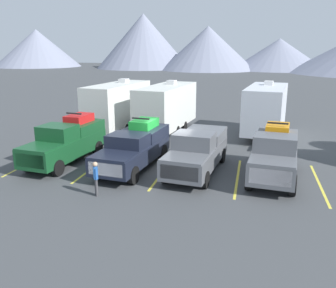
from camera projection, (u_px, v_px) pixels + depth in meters
ground_plane at (167, 166)px, 19.23m from camera, size 240.00×240.00×0.00m
pickup_truck_a at (67, 141)px, 19.77m from camera, size 2.52×5.88×2.63m
pickup_truck_b at (135, 146)px, 18.81m from camera, size 2.63×6.05×2.53m
pickup_truck_c at (197, 151)px, 18.23m from camera, size 2.65×6.04×2.17m
pickup_truck_d at (275, 154)px, 17.28m from camera, size 2.60×5.56×2.61m
lot_stripe_a at (34, 161)px, 20.18m from camera, size 0.12×5.50×0.01m
lot_stripe_b at (96, 166)px, 19.32m from camera, size 0.12×5.50×0.01m
lot_stripe_c at (163, 171)px, 18.46m from camera, size 0.12×5.50×0.01m
lot_stripe_d at (238, 177)px, 17.60m from camera, size 0.12×5.50×0.01m
lot_stripe_e at (319, 184)px, 16.74m from camera, size 0.12×5.50×0.01m
camper_trailer_a at (118, 104)px, 27.00m from camera, size 3.17×8.24×3.86m
camper_trailer_b at (167, 106)px, 26.34m from camera, size 3.30×8.42×3.80m
camper_trailer_c at (266, 108)px, 25.20m from camera, size 3.26×7.71×3.87m
person_b at (96, 176)px, 15.21m from camera, size 0.27×0.30×1.53m
mountain_ridge at (255, 48)px, 96.91m from camera, size 157.81×44.28×15.88m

